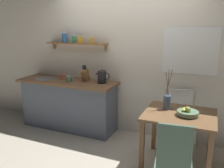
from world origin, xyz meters
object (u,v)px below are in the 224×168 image
Objects in this scene: dining_table at (179,123)px; coffee_mug_by_sink at (63,77)px; dining_chair_far at (181,116)px; fruit_bowl at (188,112)px; twig_vase at (167,102)px; electric_kettle at (102,77)px; knife_block at (85,75)px; dining_chair_near at (174,160)px; coffee_mug_spare at (69,79)px.

dining_table is 2.26m from coffee_mug_by_sink.
dining_chair_far is 3.34× the size of fruit_bowl.
twig_vase is 2.18× the size of electric_kettle.
knife_block is 0.46m from coffee_mug_by_sink.
knife_block is (-1.66, -0.05, 0.52)m from dining_chair_far.
coffee_mug_spare is (-2.00, 1.14, 0.44)m from dining_chair_near.
coffee_mug_spare reaches higher than dining_chair_near.
knife_block is at bearing -177.20° from electric_kettle.
knife_block is at bearing 161.71° from fruit_bowl.
dining_chair_near is 1.07× the size of dining_chair_far.
dining_chair_far is (-0.05, 0.61, -0.13)m from dining_table.
dining_table is 0.20m from fruit_bowl.
electric_kettle reaches higher than fruit_bowl.
electric_kettle is (-1.20, 0.47, 0.14)m from twig_vase.
coffee_mug_by_sink is (-2.22, 1.29, 0.43)m from dining_chair_near.
fruit_bowl is 0.32m from twig_vase.
twig_vase is (-0.29, 0.14, 0.06)m from fruit_bowl.
electric_kettle reaches higher than dining_chair_far.
dining_table is 0.62m from dining_chair_far.
dining_chair_far is at bearing 102.50° from fruit_bowl.
knife_block is at bearing 32.62° from coffee_mug_spare.
fruit_bowl is 1.96× the size of coffee_mug_spare.
fruit_bowl is at bearing -77.50° from dining_chair_far.
dining_table is 3.04× the size of knife_block.
knife_block is at bearing 143.69° from dining_chair_near.
coffee_mug_by_sink is (-0.78, -0.02, -0.06)m from electric_kettle.
dining_table is 3.52× the size of electric_kettle.
dining_chair_far is at bearing 74.33° from twig_vase.
fruit_bowl is at bearing -24.33° from dining_table.
coffee_mug_by_sink is 0.91× the size of coffee_mug_spare.
coffee_mug_spare reaches higher than dining_chair_far.
fruit_bowl is at bearing -25.69° from twig_vase.
twig_vase reaches higher than dining_table.
dining_table is 0.75m from dining_chair_near.
twig_vase reaches higher than coffee_mug_spare.
coffee_mug_spare is at bearing -163.17° from electric_kettle.
twig_vase reaches higher than coffee_mug_by_sink.
twig_vase is 4.04× the size of coffee_mug_spare.
fruit_bowl is (0.05, 0.70, 0.29)m from dining_chair_near.
knife_block is (-1.81, 0.60, 0.22)m from fruit_bowl.
dining_chair_near is 2.24m from knife_block.
dining_table is at bearing -85.57° from dining_chair_far.
dining_table is at bearing 93.91° from dining_chair_near.
twig_vase is at bearing -105.67° from dining_chair_far.
knife_block is at bearing 0.53° from coffee_mug_by_sink.
dining_table is at bearing 155.67° from fruit_bowl.
coffee_mug_by_sink is at bearing 165.79° from dining_table.
electric_kettle is 0.78m from coffee_mug_by_sink.
dining_chair_far is 1.44m from electric_kettle.
dining_table is at bearing -14.21° from coffee_mug_by_sink.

